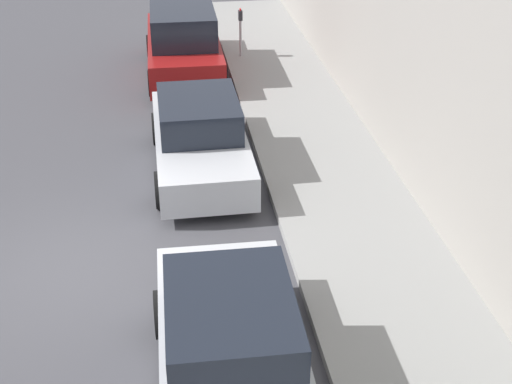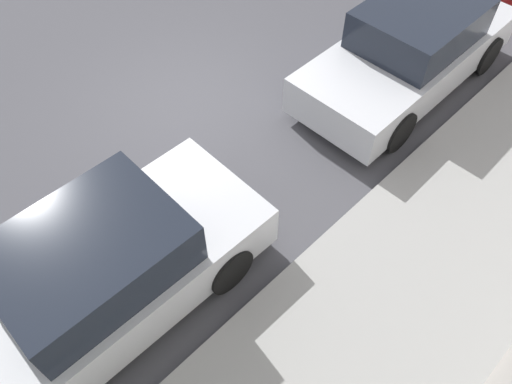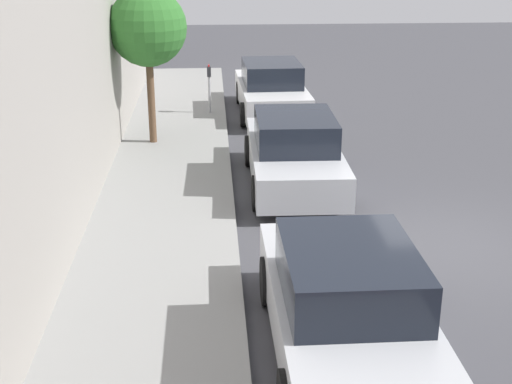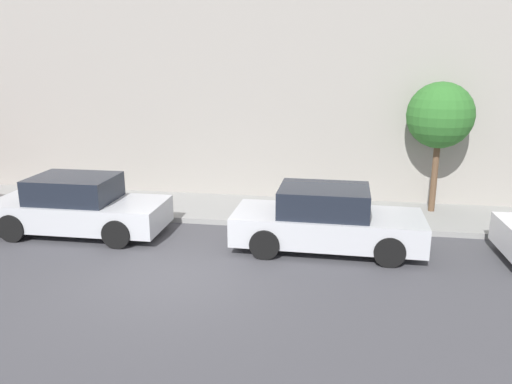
# 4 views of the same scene
# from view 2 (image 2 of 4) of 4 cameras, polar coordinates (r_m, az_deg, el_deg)

# --- Properties ---
(ground_plane) EXTENTS (60.00, 60.00, 0.00)m
(ground_plane) POSITION_cam_2_polar(r_m,az_deg,el_deg) (9.08, -7.80, 9.56)
(ground_plane) COLOR #424247
(sidewalk) EXTENTS (2.66, 32.00, 0.15)m
(sidewalk) POSITION_cam_2_polar(r_m,az_deg,el_deg) (7.16, 18.05, -9.27)
(sidewalk) COLOR gray
(sidewalk) RESTS_ON ground_plane
(parked_sedan_second) EXTENTS (1.92, 4.53, 1.54)m
(parked_sedan_second) POSITION_cam_2_polar(r_m,az_deg,el_deg) (6.36, -17.92, -9.55)
(parked_sedan_second) COLOR #B7BABF
(parked_sedan_second) RESTS_ON ground_plane
(parked_sedan_third) EXTENTS (1.92, 4.51, 1.54)m
(parked_sedan_third) POSITION_cam_2_polar(r_m,az_deg,el_deg) (9.45, 17.18, 15.22)
(parked_sedan_third) COLOR #B7BABF
(parked_sedan_third) RESTS_ON ground_plane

